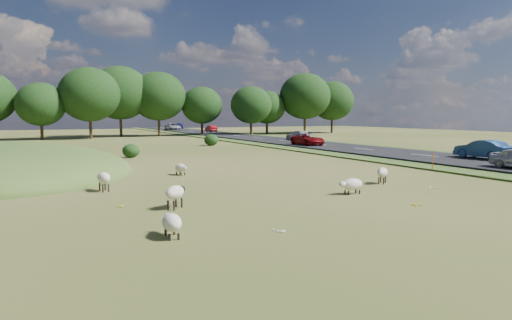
# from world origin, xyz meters

# --- Properties ---
(ground) EXTENTS (160.00, 160.00, 0.00)m
(ground) POSITION_xyz_m (0.00, 20.00, 0.00)
(ground) COLOR #3E5019
(ground) RESTS_ON ground
(mound) EXTENTS (16.00, 20.00, 4.00)m
(mound) POSITION_xyz_m (-12.00, 12.00, 0.00)
(mound) COLOR #33561E
(mound) RESTS_ON ground
(road) EXTENTS (8.00, 150.00, 0.25)m
(road) POSITION_xyz_m (20.00, 30.00, 0.12)
(road) COLOR black
(road) RESTS_ON ground
(treeline) EXTENTS (96.28, 14.66, 11.70)m
(treeline) POSITION_xyz_m (-1.06, 55.44, 6.57)
(treeline) COLOR black
(treeline) RESTS_ON ground
(shrubs) EXTENTS (25.27, 12.64, 1.38)m
(shrubs) POSITION_xyz_m (-2.01, 27.39, 0.66)
(shrubs) COLOR black
(shrubs) RESTS_ON ground
(marker_post) EXTENTS (0.06, 0.06, 1.20)m
(marker_post) POSITION_xyz_m (13.64, 1.21, 0.60)
(marker_post) COLOR #D8590C
(marker_post) RESTS_ON ground
(sheep_0) EXTENTS (0.68, 1.33, 0.94)m
(sheep_0) POSITION_xyz_m (-7.02, 2.51, 0.66)
(sheep_0) COLOR beige
(sheep_0) RESTS_ON ground
(sheep_1) EXTENTS (1.18, 1.06, 0.88)m
(sheep_1) POSITION_xyz_m (6.88, -1.58, 0.61)
(sheep_1) COLOR beige
(sheep_1) RESTS_ON ground
(sheep_2) EXTENTS (0.64, 1.31, 0.75)m
(sheep_2) POSITION_xyz_m (-6.34, -7.17, 0.47)
(sheep_2) COLOR beige
(sheep_2) RESTS_ON ground
(sheep_3) EXTENTS (0.73, 1.27, 0.70)m
(sheep_3) POSITION_xyz_m (-1.90, 6.61, 0.44)
(sheep_3) COLOR beige
(sheep_3) RESTS_ON ground
(sheep_4) EXTENTS (1.21, 1.19, 0.93)m
(sheep_4) POSITION_xyz_m (-5.03, -3.05, 0.65)
(sheep_4) COLOR beige
(sheep_4) RESTS_ON ground
(sheep_5) EXTENTS (1.30, 0.58, 0.76)m
(sheep_5) POSITION_xyz_m (3.33, -3.51, 0.48)
(sheep_5) COLOR beige
(sheep_5) RESTS_ON ground
(car_0) EXTENTS (2.52, 5.46, 1.52)m
(car_0) POSITION_xyz_m (18.10, 79.10, 1.01)
(car_0) COLOR #B1B2B9
(car_0) RESTS_ON road
(car_1) EXTENTS (1.35, 3.86, 1.27)m
(car_1) POSITION_xyz_m (21.90, 64.96, 0.89)
(car_1) COLOR maroon
(car_1) RESTS_ON road
(car_2) EXTENTS (1.56, 4.48, 1.48)m
(car_2) POSITION_xyz_m (21.90, 3.81, 0.99)
(car_2) COLOR navy
(car_2) RESTS_ON road
(car_3) EXTENTS (2.15, 4.65, 1.29)m
(car_3) POSITION_xyz_m (18.10, 23.48, 0.90)
(car_3) COLOR maroon
(car_3) RESTS_ON road
(car_4) EXTENTS (1.85, 4.56, 1.32)m
(car_4) POSITION_xyz_m (21.90, 31.66, 0.91)
(car_4) COLOR silver
(car_4) RESTS_ON road
(car_5) EXTENTS (1.78, 4.38, 1.27)m
(car_5) POSITION_xyz_m (21.90, 88.05, 0.89)
(car_5) COLOR navy
(car_5) RESTS_ON road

